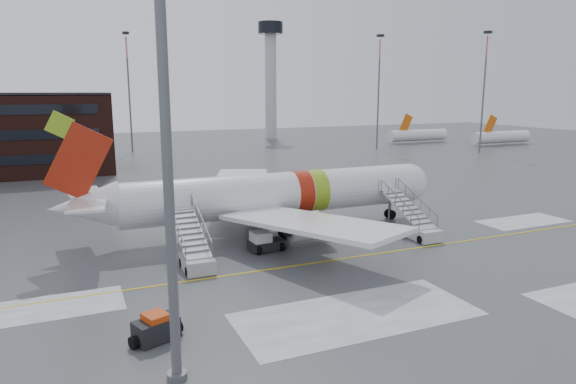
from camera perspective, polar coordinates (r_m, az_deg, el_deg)
name	(u,v)px	position (r m, az deg, el deg)	size (l,w,h in m)	color
ground	(357,252)	(41.32, 7.69, -6.64)	(260.00, 260.00, 0.00)	#494C4F
airliner	(269,195)	(45.79, -2.08, -0.36)	(35.03, 32.97, 11.18)	silver
airstair_fwd	(417,225)	(46.16, 14.10, -3.60)	(2.05, 7.70, 3.48)	#B3B6BB
airstair_aft	(194,253)	(37.94, -10.38, -6.67)	(2.05, 7.70, 3.48)	#A2A4A9
pushback_tug	(264,242)	(41.18, -2.64, -5.58)	(2.92, 2.29, 1.61)	black
baggage_tractor	(156,329)	(27.94, -14.44, -14.53)	(2.98, 1.98, 1.46)	black
light_mast_near	(162,52)	(21.42, -13.80, 14.85)	(1.20, 1.20, 27.31)	#595B60
control_tower	(271,67)	(138.30, -1.94, 13.74)	(6.40, 6.40, 30.00)	#B2B5BA
light_mast_far_ne	(379,85)	(114.22, 10.05, 11.65)	(1.20, 1.20, 24.25)	#595B60
light_mast_far_n	(129,84)	(112.31, -17.29, 11.34)	(1.20, 1.20, 24.25)	#595B60
light_mast_far_e	(484,84)	(113.22, 20.97, 11.10)	(1.20, 1.20, 24.25)	#595B60
distant_aircraft	(445,144)	(128.72, 17.03, 5.09)	(35.00, 18.00, 8.00)	#D8590C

